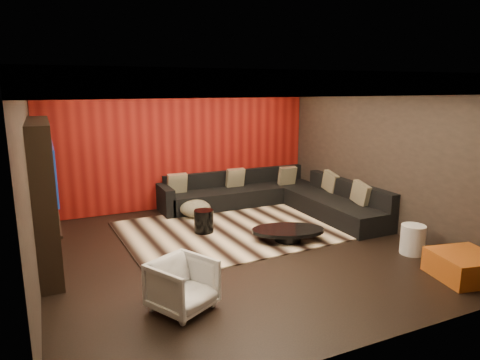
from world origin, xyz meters
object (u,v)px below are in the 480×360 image
white_side_table (413,239)px  orange_ottoman (464,266)px  coffee_table (288,234)px  armchair (183,285)px  sectional_sofa (275,198)px  drum_stool (204,221)px

white_side_table → orange_ottoman: bearing=-91.8°
coffee_table → orange_ottoman: (1.51, -2.31, 0.05)m
armchair → sectional_sofa: sectional_sofa is taller
armchair → sectional_sofa: size_ratio=0.19×
drum_stool → sectional_sofa: size_ratio=0.12×
coffee_table → armchair: 2.80m
coffee_table → sectional_sofa: (0.78, 1.85, 0.14)m
white_side_table → sectional_sofa: bearing=103.6°
white_side_table → drum_stool: bearing=139.2°
white_side_table → sectional_sofa: size_ratio=0.13×
drum_stool → orange_ottoman: bearing=-51.1°
white_side_table → armchair: 3.92m
drum_stool → white_side_table: white_side_table is taller
coffee_table → white_side_table: 2.04m
coffee_table → sectional_sofa: 2.01m
armchair → coffee_table: bearing=3.7°
drum_stool → white_side_table: (2.73, -2.36, 0.01)m
coffee_table → orange_ottoman: 2.76m
coffee_table → orange_ottoman: orange_ottoman is taller
coffee_table → armchair: armchair is taller
sectional_sofa → orange_ottoman: bearing=-80.0°
coffee_table → white_side_table: white_side_table is taller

